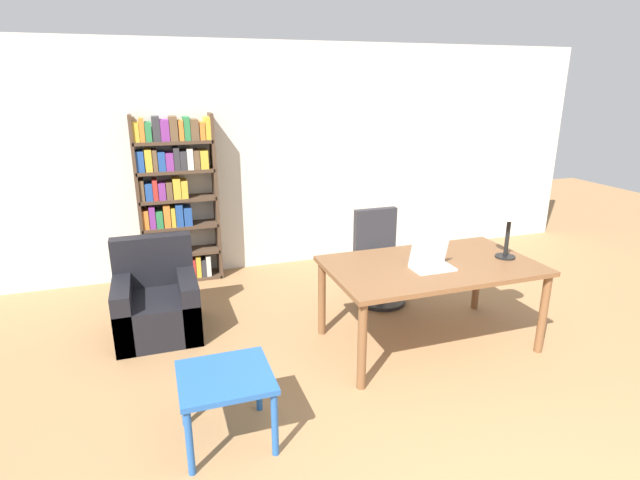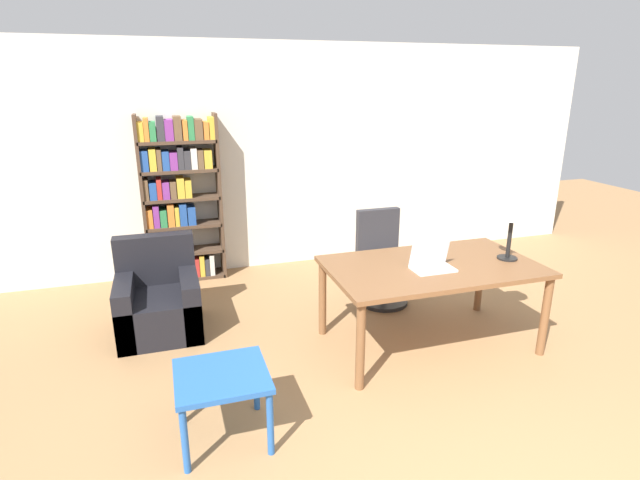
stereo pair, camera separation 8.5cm
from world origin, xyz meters
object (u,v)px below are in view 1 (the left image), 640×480
laptop (431,263)px  side_table_blue (226,385)px  table_lamp (510,211)px  armchair (157,304)px  desk (431,272)px  office_chair (379,262)px  bookshelf (174,200)px

laptop → side_table_blue: (-1.83, -0.62, -0.39)m
table_lamp → armchair: size_ratio=0.62×
desk → office_chair: (-0.01, 0.99, -0.24)m
armchair → bookshelf: 1.47m
office_chair → armchair: bearing=179.9°
table_lamp → side_table_blue: bearing=-166.2°
side_table_blue → armchair: armchair is taller
office_chair → armchair: size_ratio=1.13×
armchair → bookshelf: size_ratio=0.45×
bookshelf → laptop: bearing=-50.7°
laptop → bookshelf: (-1.93, 2.35, 0.16)m
office_chair → bookshelf: (-1.98, 1.27, 0.54)m
laptop → bookshelf: bearing=129.3°
office_chair → bookshelf: bookshelf is taller
desk → bookshelf: bookshelf is taller
laptop → side_table_blue: size_ratio=0.60×
office_chair → side_table_blue: 2.53m
laptop → side_table_blue: 1.97m
table_lamp → office_chair: 1.48m
table_lamp → bookshelf: bookshelf is taller
desk → armchair: armchair is taller
table_lamp → office_chair: table_lamp is taller
laptop → office_chair: size_ratio=0.36×
laptop → bookshelf: bookshelf is taller
laptop → armchair: (-2.21, 1.08, -0.52)m
bookshelf → office_chair: bearing=-32.8°
laptop → table_lamp: bearing=1.5°
armchair → bookshelf: bookshelf is taller
table_lamp → armchair: (-2.97, 1.06, -0.90)m
desk → table_lamp: 0.87m
laptop → table_lamp: table_lamp is taller
desk → table_lamp: (0.70, -0.07, 0.50)m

